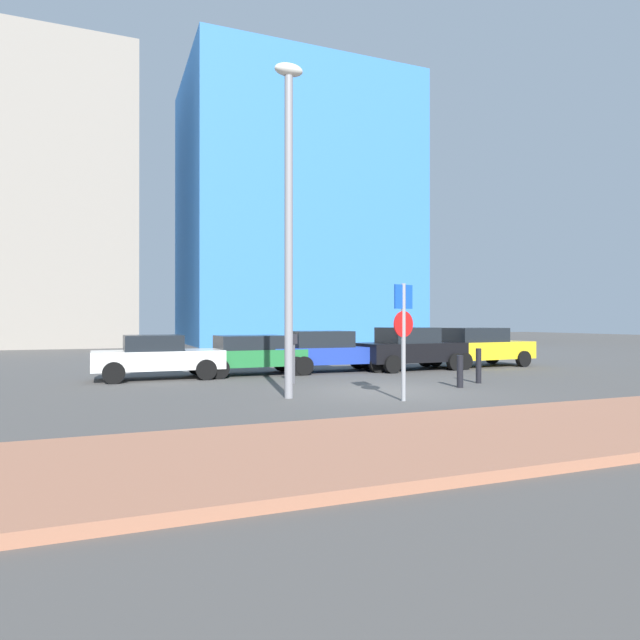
% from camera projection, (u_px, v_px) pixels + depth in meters
% --- Properties ---
extents(ground_plane, '(120.00, 120.00, 0.00)m').
position_uv_depth(ground_plane, '(385.00, 391.00, 14.02)').
color(ground_plane, '#4C4947').
extents(sidewalk_brick, '(40.00, 3.69, 0.14)m').
position_uv_depth(sidewalk_brick, '(553.00, 429.00, 8.75)').
color(sidewalk_brick, '#9E664C').
rests_on(sidewalk_brick, ground).
extents(parked_car_white, '(3.97, 1.93, 1.39)m').
position_uv_depth(parked_car_white, '(157.00, 356.00, 16.90)').
color(parked_car_white, white).
rests_on(parked_car_white, ground).
extents(parked_car_green, '(4.26, 2.10, 1.34)m').
position_uv_depth(parked_car_green, '(254.00, 354.00, 18.35)').
color(parked_car_green, '#237238').
rests_on(parked_car_green, ground).
extents(parked_car_blue, '(4.51, 2.02, 1.48)m').
position_uv_depth(parked_car_blue, '(327.00, 351.00, 19.29)').
color(parked_car_blue, '#1E389E').
rests_on(parked_car_blue, ground).
extents(parked_car_black, '(4.07, 2.21, 1.59)m').
position_uv_depth(parked_car_black, '(409.00, 348.00, 20.17)').
color(parked_car_black, black).
rests_on(parked_car_black, ground).
extents(parked_car_yellow, '(4.53, 2.20, 1.56)m').
position_uv_depth(parked_car_yellow, '(478.00, 346.00, 21.58)').
color(parked_car_yellow, gold).
rests_on(parked_car_yellow, ground).
extents(parking_sign_post, '(0.59, 0.18, 2.69)m').
position_uv_depth(parking_sign_post, '(403.00, 327.00, 12.28)').
color(parking_sign_post, gray).
rests_on(parking_sign_post, ground).
extents(parking_meter, '(0.18, 0.14, 1.45)m').
position_uv_depth(parking_meter, '(294.00, 352.00, 15.62)').
color(parking_meter, '#4C4C51').
rests_on(parking_meter, ground).
extents(street_lamp, '(0.70, 0.36, 7.95)m').
position_uv_depth(street_lamp, '(289.00, 204.00, 12.74)').
color(street_lamp, gray).
rests_on(street_lamp, ground).
extents(traffic_bollard_near, '(0.17, 0.17, 0.89)m').
position_uv_depth(traffic_bollard_near, '(460.00, 371.00, 14.75)').
color(traffic_bollard_near, black).
rests_on(traffic_bollard_near, ground).
extents(traffic_bollard_mid, '(0.16, 0.16, 1.03)m').
position_uv_depth(traffic_bollard_mid, '(479.00, 366.00, 15.81)').
color(traffic_bollard_mid, black).
rests_on(traffic_bollard_mid, ground).
extents(building_colorful_midrise, '(18.20, 14.00, 22.07)m').
position_uv_depth(building_colorful_midrise, '(294.00, 214.00, 46.06)').
color(building_colorful_midrise, '#3372BF').
rests_on(building_colorful_midrise, ground).
extents(building_under_construction, '(13.48, 11.33, 21.16)m').
position_uv_depth(building_under_construction, '(39.00, 202.00, 39.48)').
color(building_under_construction, gray).
rests_on(building_under_construction, ground).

